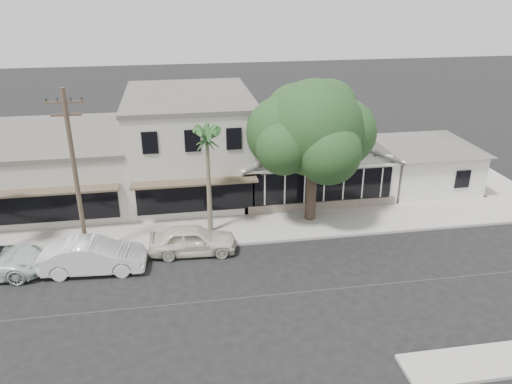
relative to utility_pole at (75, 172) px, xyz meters
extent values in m
plane|color=black|center=(9.00, -5.20, -4.79)|extent=(140.00, 140.00, 0.00)
cube|color=#9E9991|center=(1.00, 1.55, -4.71)|extent=(90.00, 3.50, 0.15)
cube|color=white|center=(14.00, 7.30, -3.29)|extent=(10.00, 8.00, 3.00)
cube|color=black|center=(14.00, 3.24, -3.04)|extent=(8.80, 0.10, 2.00)
cube|color=#60564C|center=(14.00, 3.25, -4.44)|extent=(9.60, 0.18, 0.70)
cube|color=white|center=(22.20, 6.30, -3.29)|extent=(6.00, 6.00, 3.00)
cube|color=beige|center=(6.00, 8.30, -1.54)|extent=(8.00, 10.00, 6.50)
cube|color=beige|center=(-3.00, 8.30, -2.69)|extent=(10.00, 10.00, 4.20)
cylinder|color=brown|center=(0.00, 0.00, -0.29)|extent=(0.24, 0.24, 9.00)
cube|color=brown|center=(0.00, 0.00, 3.51)|extent=(1.80, 0.12, 0.12)
cube|color=brown|center=(0.00, 0.00, 2.91)|extent=(1.40, 0.12, 0.12)
imported|color=beige|center=(5.62, -0.63, -4.00)|extent=(4.75, 2.13, 1.59)
imported|color=silver|center=(0.62, -1.65, -3.95)|extent=(5.21, 2.07, 1.69)
cylinder|color=#3E3326|center=(12.86, 2.14, -3.09)|extent=(0.64, 0.64, 3.41)
sphere|color=#163617|center=(12.86, 2.14, 1.07)|extent=(5.54, 5.54, 5.54)
sphere|color=#163617|center=(14.78, 2.78, 0.53)|extent=(4.05, 4.05, 4.05)
sphere|color=#163617|center=(11.16, 2.56, 0.75)|extent=(4.26, 4.26, 4.26)
sphere|color=#163617|center=(13.29, 0.54, 0.11)|extent=(3.62, 3.62, 3.62)
sphere|color=#163617|center=(12.22, 3.84, 1.39)|extent=(3.83, 3.83, 3.83)
sphere|color=#163617|center=(14.14, 3.63, 1.81)|extent=(3.41, 3.41, 3.41)
sphere|color=#163617|center=(10.94, 1.29, 0.32)|extent=(3.19, 3.19, 3.19)
cone|color=#726651|center=(6.72, 1.47, -1.97)|extent=(0.32, 0.32, 5.64)
camera|label=1|loc=(5.13, -24.40, 8.89)|focal=35.00mm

